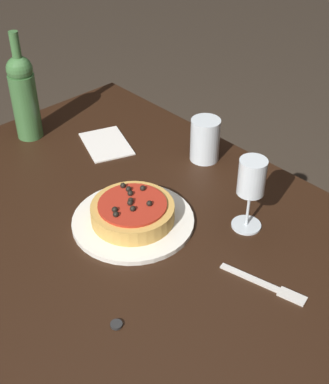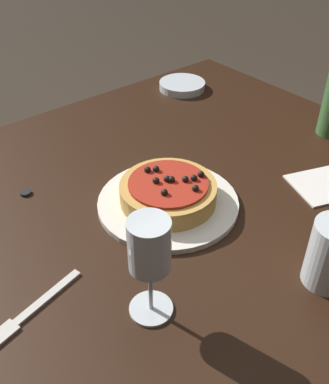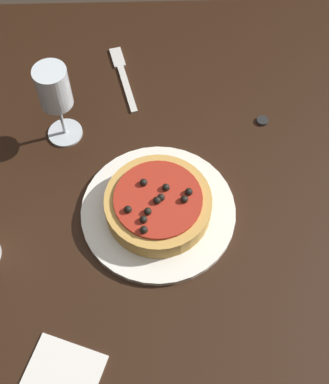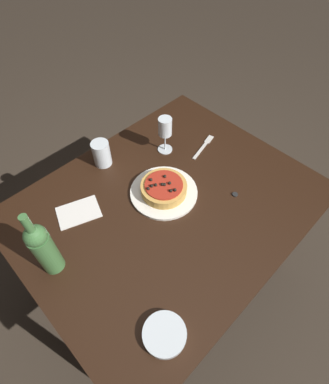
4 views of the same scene
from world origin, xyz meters
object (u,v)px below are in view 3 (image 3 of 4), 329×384
(dining_table, at_px, (182,244))
(dinner_plate, at_px, (158,212))
(bottle_cap, at_px, (262,121))
(fork, at_px, (123,75))
(pizza, at_px, (158,204))
(wine_glass, at_px, (54,91))

(dining_table, distance_m, dinner_plate, 0.11)
(dinner_plate, bearing_deg, bottle_cap, 133.49)
(fork, relative_size, bottle_cap, 7.92)
(fork, bearing_deg, bottle_cap, -128.70)
(pizza, xyz_separation_m, bottle_cap, (-0.21, 0.22, -0.03))
(pizza, xyz_separation_m, fork, (-0.35, -0.07, -0.03))
(dining_table, bearing_deg, dinner_plate, -117.21)
(pizza, height_order, wine_glass, wine_glass)
(wine_glass, bearing_deg, pizza, 44.37)
(pizza, bearing_deg, dining_table, 62.99)
(wine_glass, distance_m, fork, 0.23)
(pizza, bearing_deg, dinner_plate, 163.86)
(dinner_plate, distance_m, wine_glass, 0.30)
(wine_glass, height_order, bottle_cap, wine_glass)
(pizza, relative_size, bottle_cap, 8.21)
(pizza, height_order, fork, pizza)
(dining_table, xyz_separation_m, pizza, (-0.02, -0.05, 0.12))
(wine_glass, xyz_separation_m, fork, (-0.16, 0.12, -0.13))
(dinner_plate, bearing_deg, dining_table, 62.79)
(dinner_plate, relative_size, fork, 1.53)
(dining_table, height_order, fork, fork)
(dining_table, distance_m, bottle_cap, 0.31)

